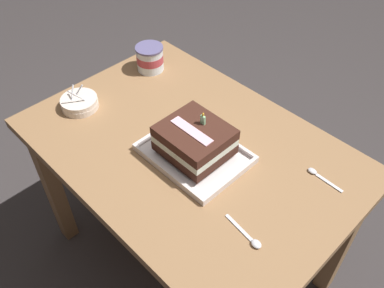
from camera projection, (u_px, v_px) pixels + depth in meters
name	position (u px, v px, depth m)	size (l,w,h in m)	color
ground_plane	(190.00, 257.00, 1.90)	(8.00, 8.00, 0.00)	#383333
dining_table	(190.00, 167.00, 1.46)	(1.11, 0.77, 0.73)	olive
foil_tray	(195.00, 154.00, 1.35)	(0.33, 0.25, 0.02)	silver
birthday_cake	(195.00, 140.00, 1.30)	(0.21, 0.19, 0.14)	#3D1F17
bowl_stack	(80.00, 103.00, 1.51)	(0.14, 0.14, 0.10)	silver
ice_cream_tub	(150.00, 58.00, 1.66)	(0.11, 0.11, 0.10)	white
serving_spoon_near_tray	(252.00, 240.00, 1.12)	(0.14, 0.03, 0.01)	silver
serving_spoon_by_bowls	(317.00, 175.00, 1.29)	(0.13, 0.02, 0.01)	silver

